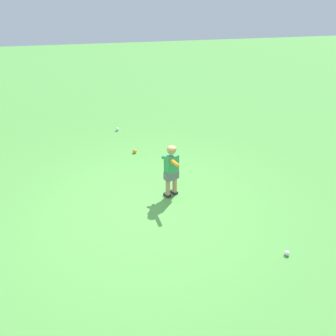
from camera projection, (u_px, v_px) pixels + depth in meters
The scene contains 5 objects.
ground_plane at pixel (148, 206), 6.17m from camera, with size 40.00×40.00×0.00m, color #519942.
child_batter at pixel (171, 166), 6.17m from camera, with size 0.32×0.63×1.08m.
play_ball_far_right at pixel (135, 151), 8.09m from camera, with size 0.10×0.10×0.10m, color orange.
play_ball_behind_batter at pixel (117, 129), 9.33m from camera, with size 0.09×0.09×0.09m, color white.
play_ball_midfield at pixel (287, 253), 5.04m from camera, with size 0.08×0.08×0.08m, color white.
Camera 1 is at (-0.71, -5.00, 3.64)m, focal length 35.07 mm.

